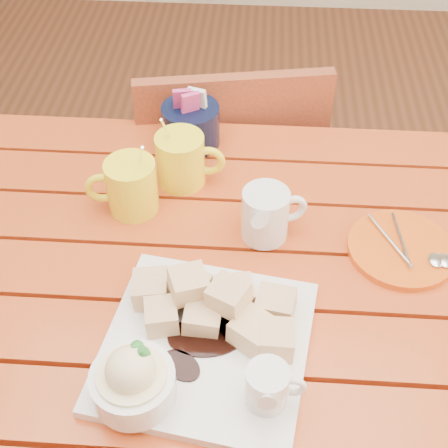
# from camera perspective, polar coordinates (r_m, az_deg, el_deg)

# --- Properties ---
(table) EXTENTS (1.20, 0.79, 0.75)m
(table) POSITION_cam_1_polar(r_m,az_deg,el_deg) (1.04, -2.36, -8.49)
(table) COLOR #B03716
(table) RESTS_ON ground
(dessert_plate) EXTENTS (0.31, 0.31, 0.11)m
(dessert_plate) POSITION_cam_1_polar(r_m,az_deg,el_deg) (0.84, -2.88, -11.06)
(dessert_plate) COLOR white
(dessert_plate) RESTS_ON table
(coffee_mug_left) EXTENTS (0.12, 0.08, 0.14)m
(coffee_mug_left) POSITION_cam_1_polar(r_m,az_deg,el_deg) (1.04, -8.59, 3.48)
(coffee_mug_left) COLOR yellow
(coffee_mug_left) RESTS_ON table
(coffee_mug_right) EXTENTS (0.12, 0.08, 0.14)m
(coffee_mug_right) POSITION_cam_1_polar(r_m,az_deg,el_deg) (1.09, -3.86, 5.95)
(coffee_mug_right) COLOR yellow
(coffee_mug_right) RESTS_ON table
(cream_pitcher) EXTENTS (0.11, 0.09, 0.09)m
(cream_pitcher) POSITION_cam_1_polar(r_m,az_deg,el_deg) (0.99, 3.93, 0.92)
(cream_pitcher) COLOR white
(cream_pitcher) RESTS_ON table
(sugar_caddy) EXTENTS (0.11, 0.11, 0.12)m
(sugar_caddy) POSITION_cam_1_polar(r_m,az_deg,el_deg) (1.18, -3.05, 9.10)
(sugar_caddy) COLOR black
(sugar_caddy) RESTS_ON table
(orange_saucer) EXTENTS (0.17, 0.17, 0.02)m
(orange_saucer) POSITION_cam_1_polar(r_m,az_deg,el_deg) (1.03, 15.99, -2.21)
(orange_saucer) COLOR #E15813
(orange_saucer) RESTS_ON table
(chair_far) EXTENTS (0.46, 0.46, 0.84)m
(chair_far) POSITION_cam_1_polar(r_m,az_deg,el_deg) (1.53, 0.35, 3.47)
(chair_far) COLOR brown
(chair_far) RESTS_ON ground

